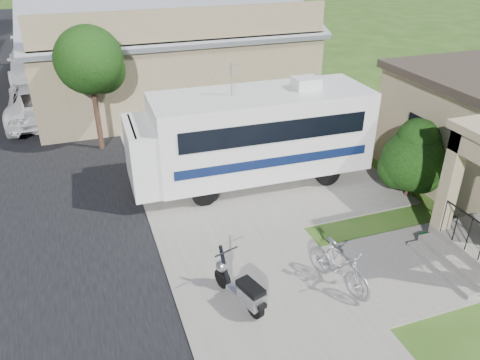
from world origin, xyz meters
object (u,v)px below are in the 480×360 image
object	(u,v)px
scooter	(242,288)
van	(35,61)
shrub	(414,157)
pickup_truck	(41,100)
motorhome	(252,134)
garden_hose	(426,239)
bicycle	(339,268)

from	to	relation	value
scooter	van	bearing A→B (deg)	85.07
shrub	pickup_truck	bearing A→B (deg)	134.27
motorhome	shrub	world-z (taller)	motorhome
shrub	scooter	bearing A→B (deg)	-155.98
scooter	garden_hose	distance (m)	5.50
bicycle	van	distance (m)	22.20
van	scooter	bearing A→B (deg)	-80.22
motorhome	garden_hose	size ratio (longest dim) A/B	20.72
pickup_truck	garden_hose	bearing A→B (deg)	125.25
motorhome	bicycle	world-z (taller)	motorhome
shrub	garden_hose	world-z (taller)	shrub
pickup_truck	van	distance (m)	6.83
scooter	garden_hose	size ratio (longest dim) A/B	4.51
shrub	pickup_truck	world-z (taller)	shrub
scooter	garden_hose	world-z (taller)	scooter
scooter	pickup_truck	xyz separation A→B (m)	(-4.31, 14.09, 0.32)
bicycle	garden_hose	bearing A→B (deg)	-2.44
bicycle	pickup_truck	world-z (taller)	pickup_truck
scooter	pickup_truck	distance (m)	14.74
motorhome	pickup_truck	world-z (taller)	motorhome
motorhome	van	bearing A→B (deg)	115.72
scooter	pickup_truck	size ratio (longest dim) A/B	0.29
van	garden_hose	distance (m)	22.69
van	motorhome	bearing A→B (deg)	-68.48
shrub	scooter	distance (m)	7.24
van	pickup_truck	bearing A→B (deg)	-89.60
shrub	van	world-z (taller)	shrub
shrub	motorhome	bearing A→B (deg)	149.29
shrub	scooter	size ratio (longest dim) A/B	1.53
motorhome	van	size ratio (longest dim) A/B	1.15
garden_hose	shrub	bearing A→B (deg)	63.98
shrub	van	distance (m)	21.22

